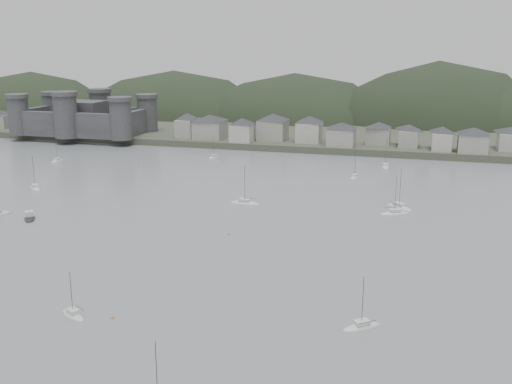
% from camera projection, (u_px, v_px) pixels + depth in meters
% --- Properties ---
extents(ground, '(900.00, 900.00, 0.00)m').
position_uv_depth(ground, '(136.00, 328.00, 102.89)').
color(ground, slate).
rests_on(ground, ground).
extents(far_shore_land, '(900.00, 250.00, 3.00)m').
position_uv_depth(far_shore_land, '(352.00, 117.00, 377.44)').
color(far_shore_land, '#383D2D').
rests_on(far_shore_land, ground).
extents(forested_ridge, '(851.55, 103.94, 102.57)m').
position_uv_depth(forested_ridge, '(354.00, 144.00, 355.43)').
color(forested_ridge, black).
rests_on(forested_ridge, ground).
extents(castle, '(66.00, 43.00, 20.00)m').
position_uv_depth(castle, '(84.00, 117.00, 299.83)').
color(castle, '#343436').
rests_on(castle, far_shore_land).
extents(waterfront_town, '(451.48, 28.46, 12.92)m').
position_uv_depth(waterfront_town, '(437.00, 135.00, 258.11)').
color(waterfront_town, gray).
rests_on(waterfront_town, far_shore_land).
extents(moored_fleet, '(252.06, 176.92, 13.57)m').
position_uv_depth(moored_fleet, '(228.00, 219.00, 165.27)').
color(moored_fleet, silver).
rests_on(moored_fleet, ground).
extents(motor_launch_far, '(6.97, 8.14, 3.90)m').
position_uv_depth(motor_launch_far, '(30.00, 218.00, 165.96)').
color(motor_launch_far, black).
rests_on(motor_launch_far, ground).
extents(mooring_buoys, '(159.81, 123.91, 0.70)m').
position_uv_depth(mooring_buoys, '(194.00, 231.00, 155.16)').
color(mooring_buoys, '#CB7E43').
rests_on(mooring_buoys, ground).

